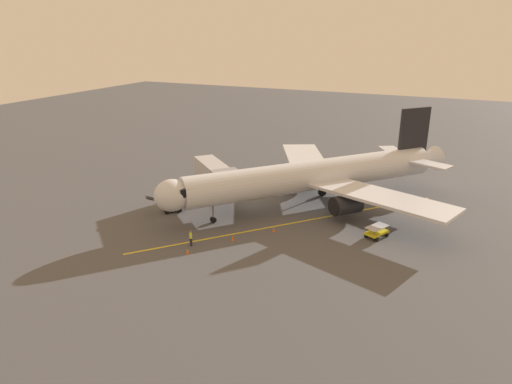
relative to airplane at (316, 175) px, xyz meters
name	(u,v)px	position (x,y,z in m)	size (l,w,h in m)	color
ground_plane	(314,208)	(-0.29, 1.12, -4.00)	(220.00, 220.00, 0.00)	#4C4C4F
apron_lead_in_line	(297,222)	(0.19, 6.21, -4.00)	(0.24, 40.00, 0.01)	yellow
airplane	(316,175)	(0.00, 0.00, 0.00)	(32.48, 33.56, 11.50)	silver
jet_bridge	(217,177)	(11.49, 4.91, -0.24)	(9.86, 9.08, 5.40)	#B7B7BC
ground_crew_marshaller	(191,238)	(8.21, 16.64, -3.12)	(0.45, 0.47, 1.71)	#23232D
baggage_cart_near_nose	(377,232)	(-9.08, 6.42, -3.35)	(2.43, 2.95, 1.27)	yellow
belt_loader_portside	(173,206)	(15.41, 9.36, -3.29)	(4.08, 4.09, 2.32)	#9E9EA3
safety_cone_nose_left	(187,251)	(7.59, 18.32, -3.73)	(0.32, 0.32, 0.55)	#F2590F
safety_cone_nose_right	(274,230)	(1.65, 9.81, -3.73)	(0.32, 0.32, 0.55)	#F2590F
safety_cone_wing_port	(232,238)	(4.83, 13.74, -3.73)	(0.32, 0.32, 0.55)	#F2590F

